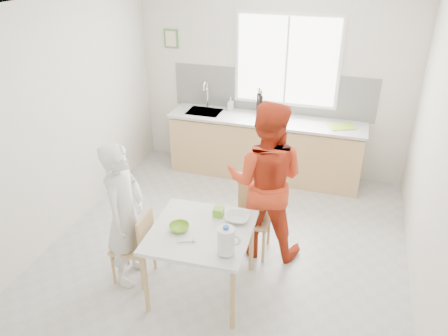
{
  "coord_description": "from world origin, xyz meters",
  "views": [
    {
      "loc": [
        1.18,
        -3.86,
        3.2
      ],
      "look_at": [
        -0.09,
        0.2,
        0.97
      ],
      "focal_mm": 35.0,
      "sensor_mm": 36.0,
      "label": 1
    }
  ],
  "objects_px": {
    "dining_table": "(201,237)",
    "bowl_green": "(179,227)",
    "person_red": "(265,181)",
    "bowl_white": "(237,218)",
    "chair_far": "(253,211)",
    "chair_left": "(137,244)",
    "person_white": "(125,215)",
    "wine_bottle_a": "(259,103)",
    "wine_bottle_b": "(261,105)",
    "milk_jug": "(226,240)"
  },
  "relations": [
    {
      "from": "bowl_green",
      "to": "wine_bottle_b",
      "type": "distance_m",
      "value": 2.8
    },
    {
      "from": "chair_left",
      "to": "wine_bottle_b",
      "type": "height_order",
      "value": "wine_bottle_b"
    },
    {
      "from": "person_red",
      "to": "bowl_green",
      "type": "relative_size",
      "value": 9.32
    },
    {
      "from": "wine_bottle_b",
      "to": "person_white",
      "type": "bearing_deg",
      "value": -104.81
    },
    {
      "from": "person_white",
      "to": "bowl_green",
      "type": "relative_size",
      "value": 8.02
    },
    {
      "from": "chair_far",
      "to": "person_red",
      "type": "height_order",
      "value": "person_red"
    },
    {
      "from": "bowl_green",
      "to": "wine_bottle_b",
      "type": "relative_size",
      "value": 0.64
    },
    {
      "from": "person_red",
      "to": "bowl_white",
      "type": "xyz_separation_m",
      "value": [
        -0.15,
        -0.57,
        -0.13
      ]
    },
    {
      "from": "chair_left",
      "to": "chair_far",
      "type": "relative_size",
      "value": 0.9
    },
    {
      "from": "chair_left",
      "to": "milk_jug",
      "type": "bearing_deg",
      "value": 74.54
    },
    {
      "from": "chair_far",
      "to": "chair_left",
      "type": "bearing_deg",
      "value": -141.8
    },
    {
      "from": "wine_bottle_a",
      "to": "bowl_green",
      "type": "bearing_deg",
      "value": -91.93
    },
    {
      "from": "chair_far",
      "to": "wine_bottle_b",
      "type": "bearing_deg",
      "value": 98.5
    },
    {
      "from": "person_white",
      "to": "person_red",
      "type": "xyz_separation_m",
      "value": [
        1.23,
        0.87,
        0.13
      ]
    },
    {
      "from": "wine_bottle_b",
      "to": "milk_jug",
      "type": "bearing_deg",
      "value": -82.42
    },
    {
      "from": "milk_jug",
      "to": "wine_bottle_b",
      "type": "xyz_separation_m",
      "value": [
        -0.4,
        2.99,
        0.19
      ]
    },
    {
      "from": "person_red",
      "to": "chair_far",
      "type": "bearing_deg",
      "value": -0.39
    },
    {
      "from": "dining_table",
      "to": "wine_bottle_a",
      "type": "distance_m",
      "value": 2.81
    },
    {
      "from": "wine_bottle_b",
      "to": "chair_far",
      "type": "bearing_deg",
      "value": -78.85
    },
    {
      "from": "dining_table",
      "to": "bowl_green",
      "type": "bearing_deg",
      "value": -163.31
    },
    {
      "from": "chair_left",
      "to": "milk_jug",
      "type": "distance_m",
      "value": 1.14
    },
    {
      "from": "chair_left",
      "to": "person_red",
      "type": "distance_m",
      "value": 1.49
    },
    {
      "from": "chair_left",
      "to": "bowl_white",
      "type": "height_order",
      "value": "chair_left"
    },
    {
      "from": "chair_left",
      "to": "chair_far",
      "type": "xyz_separation_m",
      "value": [
        1.0,
        0.86,
        0.05
      ]
    },
    {
      "from": "chair_far",
      "to": "person_white",
      "type": "height_order",
      "value": "person_white"
    },
    {
      "from": "chair_far",
      "to": "milk_jug",
      "type": "xyz_separation_m",
      "value": [
        0.02,
        -1.1,
        0.39
      ]
    },
    {
      "from": "wine_bottle_a",
      "to": "chair_far",
      "type": "bearing_deg",
      "value": -77.97
    },
    {
      "from": "bowl_green",
      "to": "bowl_white",
      "type": "bearing_deg",
      "value": 33.61
    },
    {
      "from": "wine_bottle_a",
      "to": "chair_left",
      "type": "bearing_deg",
      "value": -101.8
    },
    {
      "from": "chair_far",
      "to": "milk_jug",
      "type": "relative_size",
      "value": 3.26
    },
    {
      "from": "person_red",
      "to": "bowl_green",
      "type": "xyz_separation_m",
      "value": [
        -0.64,
        -0.9,
        -0.13
      ]
    },
    {
      "from": "dining_table",
      "to": "milk_jug",
      "type": "height_order",
      "value": "milk_jug"
    },
    {
      "from": "person_white",
      "to": "bowl_white",
      "type": "height_order",
      "value": "person_white"
    },
    {
      "from": "chair_left",
      "to": "wine_bottle_a",
      "type": "relative_size",
      "value": 2.52
    },
    {
      "from": "dining_table",
      "to": "person_white",
      "type": "relative_size",
      "value": 0.64
    },
    {
      "from": "milk_jug",
      "to": "chair_left",
      "type": "bearing_deg",
      "value": 164.54
    },
    {
      "from": "chair_far",
      "to": "milk_jug",
      "type": "bearing_deg",
      "value": -91.35
    },
    {
      "from": "dining_table",
      "to": "bowl_white",
      "type": "distance_m",
      "value": 0.4
    },
    {
      "from": "person_white",
      "to": "bowl_white",
      "type": "xyz_separation_m",
      "value": [
        1.08,
        0.3,
        -0.01
      ]
    },
    {
      "from": "person_white",
      "to": "person_red",
      "type": "height_order",
      "value": "person_red"
    },
    {
      "from": "wine_bottle_b",
      "to": "person_red",
      "type": "bearing_deg",
      "value": -75.17
    },
    {
      "from": "dining_table",
      "to": "bowl_green",
      "type": "xyz_separation_m",
      "value": [
        -0.2,
        -0.06,
        0.11
      ]
    },
    {
      "from": "wine_bottle_b",
      "to": "wine_bottle_a",
      "type": "bearing_deg",
      "value": 127.51
    },
    {
      "from": "bowl_white",
      "to": "wine_bottle_a",
      "type": "xyz_separation_m",
      "value": [
        -0.39,
        2.51,
        0.31
      ]
    },
    {
      "from": "chair_far",
      "to": "wine_bottle_b",
      "type": "xyz_separation_m",
      "value": [
        -0.37,
        1.89,
        0.58
      ]
    },
    {
      "from": "dining_table",
      "to": "chair_far",
      "type": "bearing_deg",
      "value": 69.47
    },
    {
      "from": "dining_table",
      "to": "bowl_white",
      "type": "xyz_separation_m",
      "value": [
        0.29,
        0.26,
        0.11
      ]
    },
    {
      "from": "person_white",
      "to": "wine_bottle_b",
      "type": "distance_m",
      "value": 2.87
    },
    {
      "from": "chair_left",
      "to": "bowl_green",
      "type": "distance_m",
      "value": 0.59
    },
    {
      "from": "milk_jug",
      "to": "wine_bottle_b",
      "type": "height_order",
      "value": "wine_bottle_b"
    }
  ]
}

